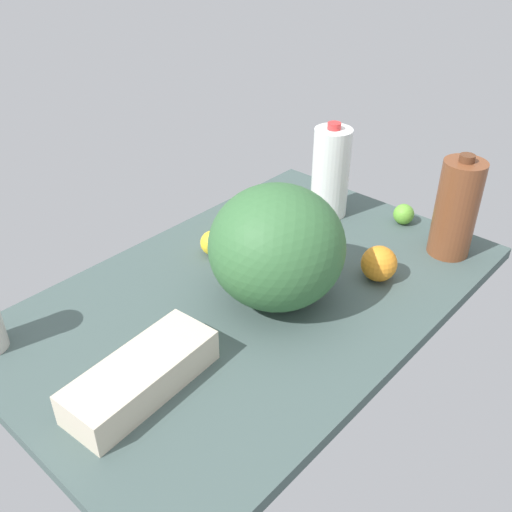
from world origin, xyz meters
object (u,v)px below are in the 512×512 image
at_px(milk_jug, 331,172).
at_px(lemon_far_back, 232,221).
at_px(egg_carton, 142,376).
at_px(orange_near_front, 379,264).
at_px(lemon_by_jug, 213,243).
at_px(watermelon, 277,247).
at_px(chocolate_milk_jug, 456,209).
at_px(lemon_beside_bowl, 255,200).
at_px(lime_loose, 404,214).

bearing_deg(milk_jug, lemon_far_back, 152.99).
relative_size(egg_carton, orange_near_front, 3.52).
height_order(lemon_far_back, lemon_by_jug, lemon_by_jug).
bearing_deg(watermelon, chocolate_milk_jug, -24.52).
distance_m(milk_jug, lemon_beside_bowl, 0.23).
bearing_deg(lemon_beside_bowl, egg_carton, -154.75).
height_order(watermelon, orange_near_front, watermelon).
distance_m(lemon_far_back, orange_near_front, 0.43).
height_order(lemon_beside_bowl, orange_near_front, orange_near_front).
xyz_separation_m(chocolate_milk_jug, watermelon, (-0.46, 0.21, 0.01)).
bearing_deg(lime_loose, lemon_far_back, 137.39).
bearing_deg(orange_near_front, milk_jug, 56.60).
bearing_deg(lemon_beside_bowl, milk_jug, -48.87).
relative_size(chocolate_milk_jug, orange_near_front, 3.12).
bearing_deg(orange_near_front, lemon_far_back, 100.13).
distance_m(lemon_far_back, lemon_by_jug, 0.12).
distance_m(chocolate_milk_jug, lemon_far_back, 0.59).
bearing_deg(lemon_by_jug, watermelon, -98.07).
distance_m(chocolate_milk_jug, lemon_beside_bowl, 0.56).
bearing_deg(lemon_by_jug, egg_carton, -150.06).
xyz_separation_m(lemon_far_back, lemon_by_jug, (-0.12, -0.04, 0.00)).
bearing_deg(lemon_far_back, egg_carton, -151.87).
relative_size(chocolate_milk_jug, watermelon, 0.89).
xyz_separation_m(lime_loose, lemon_far_back, (-0.36, 0.33, 0.00)).
bearing_deg(lime_loose, chocolate_milk_jug, -108.47).
bearing_deg(milk_jug, watermelon, -159.80).
relative_size(lemon_beside_bowl, lemon_by_jug, 1.20).
height_order(chocolate_milk_jug, lemon_far_back, chocolate_milk_jug).
height_order(egg_carton, lime_loose, egg_carton).
xyz_separation_m(milk_jug, orange_near_front, (-0.19, -0.29, -0.09)).
height_order(milk_jug, lemon_by_jug, milk_jug).
bearing_deg(egg_carton, milk_jug, 6.34).
distance_m(milk_jug, lime_loose, 0.24).
bearing_deg(chocolate_milk_jug, lemon_far_back, 121.56).
bearing_deg(chocolate_milk_jug, milk_jug, 96.10).
distance_m(lime_loose, lemon_by_jug, 0.56).
relative_size(watermelon, lemon_far_back, 4.96).
xyz_separation_m(watermelon, lemon_beside_bowl, (0.28, 0.32, -0.10)).
distance_m(egg_carton, lime_loose, 0.91).
bearing_deg(lemon_beside_bowl, watermelon, -131.27).
xyz_separation_m(egg_carton, lemon_far_back, (0.54, 0.29, -0.00)).
relative_size(milk_jug, lemon_far_back, 4.46).
bearing_deg(lime_loose, egg_carton, 177.34).
distance_m(watermelon, lime_loose, 0.53).
xyz_separation_m(egg_carton, chocolate_milk_jug, (0.85, -0.21, 0.09)).
xyz_separation_m(orange_near_front, lemon_by_jug, (-0.19, 0.38, -0.01)).
distance_m(egg_carton, orange_near_front, 0.63).
xyz_separation_m(chocolate_milk_jug, lemon_far_back, (-0.31, 0.50, -0.10)).
height_order(lemon_beside_bowl, lemon_far_back, lemon_beside_bowl).
bearing_deg(chocolate_milk_jug, egg_carton, 166.26).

